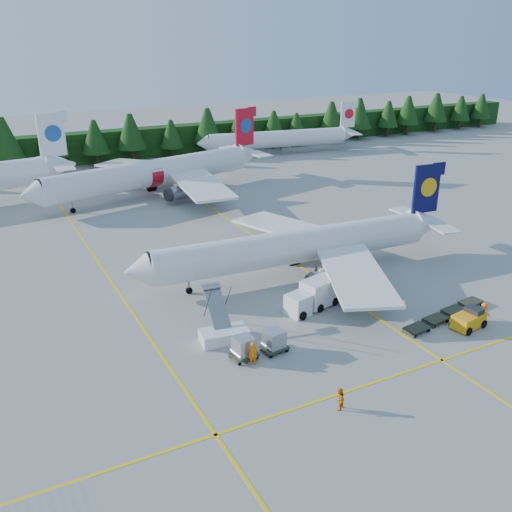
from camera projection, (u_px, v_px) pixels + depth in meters
name	position (u px, v px, depth m)	size (l,w,h in m)	color
ground	(338.00, 344.00, 48.62)	(320.00, 320.00, 0.00)	gray
taxi_stripe_a	(116.00, 288.00, 59.19)	(0.25, 120.00, 0.01)	yellow
taxi_stripe_b	(283.00, 255.00, 67.69)	(0.25, 120.00, 0.01)	yellow
taxi_stripe_cross	(383.00, 380.00, 43.67)	(80.00, 0.25, 0.01)	yellow
treeline_hedge	(105.00, 146.00, 115.23)	(220.00, 4.00, 6.00)	black
airliner_navy	(289.00, 248.00, 60.88)	(36.94, 30.32, 10.74)	silver
airliner_red	(148.00, 174.00, 89.75)	(41.34, 33.61, 12.23)	silver
airliner_far_right	(273.00, 139.00, 121.19)	(35.42, 8.64, 10.35)	silver
airstairs	(223.00, 331.00, 49.08)	(4.29, 5.82, 3.66)	silver
service_truck	(312.00, 296.00, 54.28)	(5.98, 3.40, 2.73)	white
baggage_tug	(469.00, 319.00, 51.05)	(3.37, 2.17, 1.68)	orange
dolly_train	(445.00, 314.00, 52.79)	(10.64, 3.25, 0.13)	#2E3425
uld_pair	(259.00, 343.00, 46.57)	(5.05, 2.04, 1.64)	#2E3425
crew_a	(253.00, 354.00, 45.27)	(0.72, 0.47, 1.97)	#FF6E05
crew_b	(339.00, 399.00, 39.97)	(0.83, 0.65, 1.70)	#D86104
crew_c	(484.00, 312.00, 52.26)	(0.74, 0.50, 1.78)	orange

